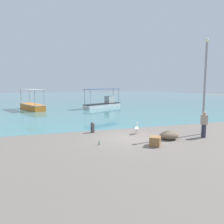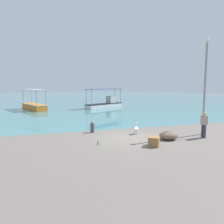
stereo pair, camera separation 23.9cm
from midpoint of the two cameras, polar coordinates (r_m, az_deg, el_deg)
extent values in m
plane|color=slate|center=(14.10, 4.81, -6.88)|extent=(120.00, 120.00, 0.00)
cube|color=teal|center=(60.96, -12.74, 3.68)|extent=(110.00, 90.00, 0.00)
cube|color=orange|center=(32.10, -19.47, 1.30)|extent=(3.51, 6.07, 0.79)
cube|color=silver|center=(32.07, -19.50, 1.93)|extent=(3.56, 6.12, 0.08)
cylinder|color=#99999E|center=(29.67, -16.71, 3.64)|extent=(0.08, 0.08, 1.97)
cylinder|color=#99999E|center=(29.24, -18.91, 3.51)|extent=(0.08, 0.08, 1.97)
cylinder|color=#99999E|center=(34.77, -20.13, 3.96)|extent=(0.08, 0.08, 1.97)
cylinder|color=#99999E|center=(34.40, -22.04, 3.85)|extent=(0.08, 0.08, 1.97)
cube|color=silver|center=(31.97, -19.65, 5.56)|extent=(3.53, 5.92, 0.05)
cube|color=silver|center=(32.97, -1.83, 1.69)|extent=(6.44, 4.47, 0.63)
cube|color=black|center=(32.94, -1.84, 2.16)|extent=(6.49, 4.53, 0.08)
cylinder|color=#99999E|center=(30.34, -5.09, 3.83)|extent=(0.08, 0.08, 2.14)
cylinder|color=#99999E|center=(31.24, -6.56, 3.90)|extent=(0.08, 0.08, 2.14)
cylinder|color=#99999E|center=(34.70, 2.41, 4.25)|extent=(0.08, 0.08, 2.14)
cylinder|color=#99999E|center=(35.48, 0.94, 4.31)|extent=(0.08, 0.08, 2.14)
cube|color=navy|center=(32.83, -1.85, 6.01)|extent=(6.31, 4.46, 0.05)
cube|color=silver|center=(33.96, -0.08, 3.28)|extent=(1.53, 1.46, 1.06)
cylinder|color=#E0997A|center=(15.36, 6.55, -5.32)|extent=(0.03, 0.03, 0.22)
cylinder|color=#E0997A|center=(15.33, 6.90, -5.35)|extent=(0.03, 0.03, 0.22)
ellipsoid|color=white|center=(15.32, 6.77, -4.42)|extent=(0.58, 0.61, 0.32)
ellipsoid|color=white|center=(15.08, 6.49, -4.52)|extent=(0.20, 0.20, 0.10)
cylinder|color=white|center=(15.42, 6.95, -3.49)|extent=(0.07, 0.07, 0.26)
sphere|color=white|center=(15.39, 6.96, -2.89)|extent=(0.11, 0.11, 0.11)
cone|color=#E5933F|center=(15.55, 7.13, -2.83)|extent=(0.24, 0.26, 0.06)
cylinder|color=gray|center=(16.16, 23.46, 5.47)|extent=(0.14, 0.14, 6.21)
sphere|color=#EAEACC|center=(16.43, 24.03, 16.76)|extent=(0.28, 0.28, 0.28)
cylinder|color=#47474C|center=(15.76, -4.70, -4.32)|extent=(0.29, 0.29, 0.58)
sphere|color=#4C4C51|center=(15.70, -4.71, -3.16)|extent=(0.30, 0.30, 0.30)
cylinder|color=#37384C|center=(15.34, 23.47, -4.68)|extent=(0.16, 0.16, 0.85)
cylinder|color=#37384C|center=(15.46, 22.97, -4.57)|extent=(0.16, 0.16, 0.85)
cube|color=tan|center=(15.27, 23.35, -1.92)|extent=(0.27, 0.42, 0.62)
sphere|color=tan|center=(15.22, 23.43, -0.36)|extent=(0.22, 0.22, 0.22)
ellipsoid|color=#73614B|center=(14.21, 15.00, -5.92)|extent=(1.22, 1.04, 0.52)
cube|color=olive|center=(12.55, 11.47, -7.52)|extent=(0.86, 0.89, 0.52)
cylinder|color=#3F7F4C|center=(12.54, -3.15, -8.15)|extent=(0.07, 0.07, 0.20)
cylinder|color=#3F7F4C|center=(12.51, -3.15, -7.55)|extent=(0.03, 0.03, 0.07)
camera|label=1|loc=(0.12, -89.59, 0.05)|focal=35.00mm
camera|label=2|loc=(0.12, 90.41, -0.05)|focal=35.00mm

